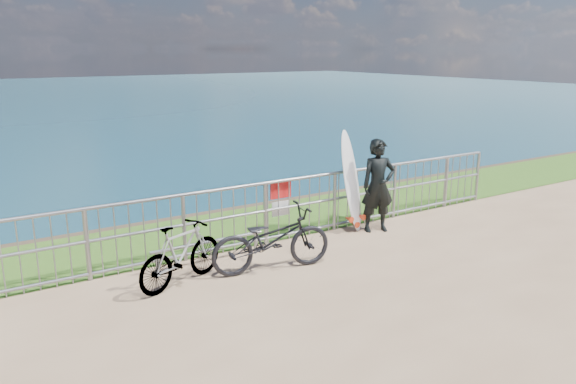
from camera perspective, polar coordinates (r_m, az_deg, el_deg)
grass_strip at (r=11.06m, az=-2.91°, el=-3.15°), size 120.00×120.00×0.00m
railing at (r=10.00m, az=0.24°, el=-1.62°), size 10.06×0.10×1.13m
surfer at (r=10.52m, az=9.13°, el=0.63°), size 0.74×0.60×1.74m
surfboard at (r=10.51m, az=6.48°, el=0.75°), size 0.63×0.60×1.91m
bicycle_near at (r=8.62m, az=-1.69°, el=-4.84°), size 1.99×0.99×1.00m
bicycle_far at (r=8.26m, az=-10.82°, el=-6.21°), size 1.60×0.97×0.93m
bike_rack at (r=9.00m, az=-8.10°, el=-5.30°), size 1.90×0.05×0.39m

